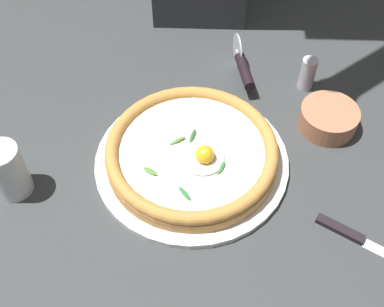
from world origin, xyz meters
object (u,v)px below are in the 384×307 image
(side_bowl, at_px, (328,118))
(pizza_cutter, at_px, (243,65))
(table_knife, at_px, (365,242))
(pepper_shaker, at_px, (307,74))
(pizza, at_px, (192,153))
(drinking_glass, at_px, (9,176))

(side_bowl, bearing_deg, pizza_cutter, -141.39)
(side_bowl, height_order, pizza_cutter, pizza_cutter)
(side_bowl, xyz_separation_m, table_knife, (0.25, -0.03, -0.02))
(side_bowl, xyz_separation_m, pepper_shaker, (-0.12, -0.01, 0.01))
(table_knife, bearing_deg, side_bowl, 173.63)
(pizza, height_order, pizza_cutter, pizza_cutter)
(drinking_glass, bearing_deg, side_bowl, 94.53)
(side_bowl, bearing_deg, pepper_shaker, -177.44)
(table_knife, bearing_deg, pizza_cutter, -166.28)
(pizza, bearing_deg, side_bowl, 99.48)
(side_bowl, relative_size, pepper_shaker, 1.57)
(side_bowl, relative_size, pizza_cutter, 0.74)
(side_bowl, bearing_deg, pizza, -80.52)
(pizza, relative_size, pepper_shaker, 4.36)
(side_bowl, bearing_deg, table_knife, -6.37)
(pizza, height_order, pepper_shaker, same)
(drinking_glass, distance_m, pepper_shaker, 0.61)
(side_bowl, distance_m, pizza_cutter, 0.21)
(pizza, xyz_separation_m, table_knife, (0.21, 0.25, -0.03))
(side_bowl, relative_size, drinking_glass, 1.07)
(drinking_glass, relative_size, pepper_shaker, 1.47)
(pizza_cutter, height_order, pepper_shaker, pizza_cutter)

